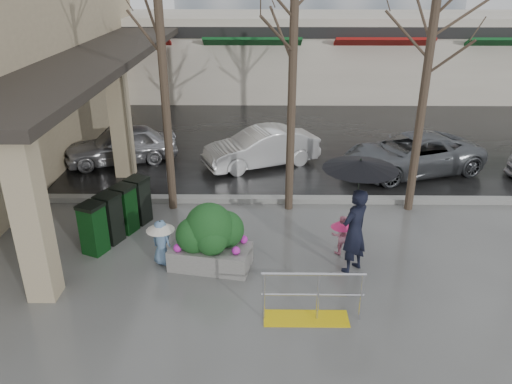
{
  "coord_description": "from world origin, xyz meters",
  "views": [
    {
      "loc": [
        0.44,
        -8.84,
        6.03
      ],
      "look_at": [
        0.32,
        1.76,
        1.3
      ],
      "focal_mm": 35.0,
      "sensor_mm": 36.0,
      "label": 1
    }
  ],
  "objects_px": {
    "car_a": "(121,145)",
    "tree_midwest": "(294,7)",
    "woman": "(357,205)",
    "child_pink": "(341,232)",
    "car_c": "(412,154)",
    "tree_mideast": "(433,24)",
    "news_boxes": "(117,213)",
    "handrail": "(310,302)",
    "car_b": "(261,148)",
    "child_blue": "(161,238)",
    "tree_west": "(159,14)",
    "planter": "(210,237)"
  },
  "relations": [
    {
      "from": "handrail",
      "to": "car_c",
      "type": "distance_m",
      "value": 8.47
    },
    {
      "from": "handrail",
      "to": "car_b",
      "type": "xyz_separation_m",
      "value": [
        -0.93,
        8.1,
        0.25
      ]
    },
    {
      "from": "tree_mideast",
      "to": "car_b",
      "type": "relative_size",
      "value": 1.7
    },
    {
      "from": "handrail",
      "to": "child_pink",
      "type": "bearing_deg",
      "value": 69.23
    },
    {
      "from": "handrail",
      "to": "tree_west",
      "type": "height_order",
      "value": "tree_west"
    },
    {
      "from": "tree_west",
      "to": "car_a",
      "type": "bearing_deg",
      "value": 123.16
    },
    {
      "from": "tree_west",
      "to": "planter",
      "type": "bearing_deg",
      "value": -65.77
    },
    {
      "from": "woman",
      "to": "car_c",
      "type": "distance_m",
      "value": 6.53
    },
    {
      "from": "child_pink",
      "to": "car_c",
      "type": "xyz_separation_m",
      "value": [
        2.98,
        5.09,
        0.09
      ]
    },
    {
      "from": "car_c",
      "to": "tree_midwest",
      "type": "bearing_deg",
      "value": -74.12
    },
    {
      "from": "woman",
      "to": "child_pink",
      "type": "bearing_deg",
      "value": -120.47
    },
    {
      "from": "handrail",
      "to": "woman",
      "type": "height_order",
      "value": "woman"
    },
    {
      "from": "planter",
      "to": "news_boxes",
      "type": "distance_m",
      "value": 2.76
    },
    {
      "from": "tree_west",
      "to": "tree_midwest",
      "type": "bearing_deg",
      "value": 0.0
    },
    {
      "from": "child_blue",
      "to": "car_c",
      "type": "height_order",
      "value": "car_c"
    },
    {
      "from": "handrail",
      "to": "car_c",
      "type": "xyz_separation_m",
      "value": [
        3.9,
        7.51,
        0.25
      ]
    },
    {
      "from": "planter",
      "to": "car_c",
      "type": "distance_m",
      "value": 8.21
    },
    {
      "from": "tree_midwest",
      "to": "child_pink",
      "type": "distance_m",
      "value": 5.37
    },
    {
      "from": "child_blue",
      "to": "car_c",
      "type": "distance_m",
      "value": 8.97
    },
    {
      "from": "woman",
      "to": "car_b",
      "type": "height_order",
      "value": "woman"
    },
    {
      "from": "tree_midwest",
      "to": "tree_west",
      "type": "bearing_deg",
      "value": -180.0
    },
    {
      "from": "woman",
      "to": "child_pink",
      "type": "height_order",
      "value": "woman"
    },
    {
      "from": "tree_midwest",
      "to": "planter",
      "type": "distance_m",
      "value": 5.71
    },
    {
      "from": "child_blue",
      "to": "news_boxes",
      "type": "relative_size",
      "value": 0.48
    },
    {
      "from": "tree_midwest",
      "to": "child_pink",
      "type": "bearing_deg",
      "value": -65.57
    },
    {
      "from": "car_b",
      "to": "child_pink",
      "type": "bearing_deg",
      "value": -6.25
    },
    {
      "from": "child_pink",
      "to": "handrail",
      "type": "bearing_deg",
      "value": 60.5
    },
    {
      "from": "news_boxes",
      "to": "tree_mideast",
      "type": "bearing_deg",
      "value": 35.93
    },
    {
      "from": "tree_mideast",
      "to": "news_boxes",
      "type": "bearing_deg",
      "value": -167.92
    },
    {
      "from": "news_boxes",
      "to": "tree_midwest",
      "type": "bearing_deg",
      "value": 44.64
    },
    {
      "from": "car_c",
      "to": "planter",
      "type": "bearing_deg",
      "value": -64.02
    },
    {
      "from": "woman",
      "to": "child_pink",
      "type": "distance_m",
      "value": 1.27
    },
    {
      "from": "car_a",
      "to": "tree_midwest",
      "type": "bearing_deg",
      "value": 38.17
    },
    {
      "from": "tree_mideast",
      "to": "news_boxes",
      "type": "distance_m",
      "value": 8.82
    },
    {
      "from": "handrail",
      "to": "child_blue",
      "type": "relative_size",
      "value": 1.78
    },
    {
      "from": "planter",
      "to": "car_a",
      "type": "xyz_separation_m",
      "value": [
        -3.66,
        6.52,
        -0.1
      ]
    },
    {
      "from": "car_b",
      "to": "car_c",
      "type": "relative_size",
      "value": 0.84
    },
    {
      "from": "tree_west",
      "to": "woman",
      "type": "xyz_separation_m",
      "value": [
        4.42,
        -3.09,
        -3.51
      ]
    },
    {
      "from": "handrail",
      "to": "car_b",
      "type": "distance_m",
      "value": 8.15
    },
    {
      "from": "tree_west",
      "to": "car_a",
      "type": "height_order",
      "value": "tree_west"
    },
    {
      "from": "car_a",
      "to": "car_b",
      "type": "bearing_deg",
      "value": 67.89
    },
    {
      "from": "planter",
      "to": "car_b",
      "type": "height_order",
      "value": "planter"
    },
    {
      "from": "child_pink",
      "to": "child_blue",
      "type": "distance_m",
      "value": 4.07
    },
    {
      "from": "tree_mideast",
      "to": "news_boxes",
      "type": "height_order",
      "value": "tree_mideast"
    },
    {
      "from": "child_pink",
      "to": "news_boxes",
      "type": "xyz_separation_m",
      "value": [
        -5.34,
        0.76,
        0.07
      ]
    },
    {
      "from": "handrail",
      "to": "planter",
      "type": "xyz_separation_m",
      "value": [
        -2.02,
        1.83,
        0.35
      ]
    },
    {
      "from": "tree_midwest",
      "to": "car_a",
      "type": "bearing_deg",
      "value": 147.27
    },
    {
      "from": "car_c",
      "to": "car_a",
      "type": "bearing_deg",
      "value": -112.83
    },
    {
      "from": "news_boxes",
      "to": "car_b",
      "type": "height_order",
      "value": "car_b"
    },
    {
      "from": "handrail",
      "to": "child_pink",
      "type": "distance_m",
      "value": 2.6
    }
  ]
}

